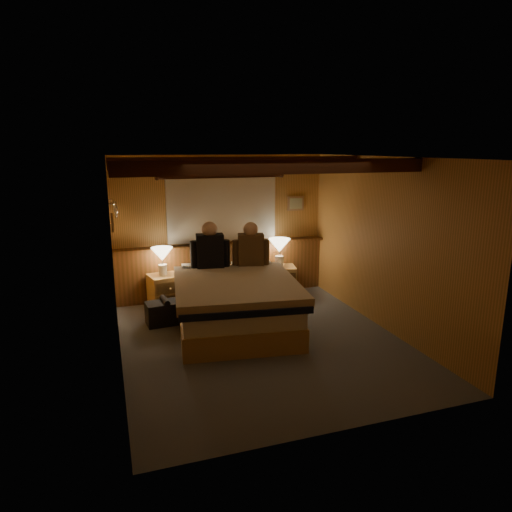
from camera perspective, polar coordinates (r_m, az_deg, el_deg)
name	(u,v)px	position (r m, az deg, el deg)	size (l,w,h in m)	color
floor	(262,341)	(6.19, 0.71, -10.57)	(4.20, 4.20, 0.00)	#535963
ceiling	(262,157)	(5.65, 0.78, 12.24)	(4.20, 4.20, 0.00)	#B78A44
wall_back	(222,227)	(7.78, -4.33, 3.65)	(3.60, 3.60, 0.00)	#D0904B
wall_left	(115,265)	(5.50, -17.27, -1.04)	(4.20, 4.20, 0.00)	#D0904B
wall_right	(384,244)	(6.60, 15.68, 1.42)	(4.20, 4.20, 0.00)	#D0904B
wall_front	(343,307)	(3.96, 10.80, -6.26)	(3.60, 3.60, 0.00)	#D0904B
wainscot	(223,268)	(7.87, -4.12, -1.56)	(3.60, 0.23, 0.94)	brown
curtain_window	(222,209)	(7.66, -4.24, 5.93)	(2.18, 0.09, 1.11)	#431F10
ceiling_beams	(258,164)	(5.80, 0.29, 11.39)	(3.60, 1.65, 0.16)	#431F10
coat_rail	(115,207)	(6.97, -17.22, 5.84)	(0.05, 0.55, 0.24)	silver
framed_print	(296,203)	(8.14, 4.99, 6.56)	(0.30, 0.04, 0.25)	#A27851
bed	(235,302)	(6.49, -2.63, -5.82)	(1.89, 2.32, 0.73)	tan
nightstand_left	(166,291)	(7.49, -11.24, -4.31)	(0.57, 0.53, 0.54)	tan
nightstand_right	(282,280)	(7.98, 3.22, -3.07)	(0.54, 0.50, 0.51)	tan
lamp_left	(162,256)	(7.35, -11.66, 0.02)	(0.34, 0.34, 0.44)	white
lamp_right	(279,247)	(7.83, 2.94, 1.12)	(0.37, 0.37, 0.49)	white
person_left	(210,248)	(6.98, -5.78, 0.94)	(0.60, 0.29, 0.73)	black
person_right	(251,247)	(7.08, -0.66, 1.08)	(0.57, 0.31, 0.70)	#523A20
duffel_bag	(166,312)	(6.84, -11.25, -6.90)	(0.58, 0.38, 0.40)	black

